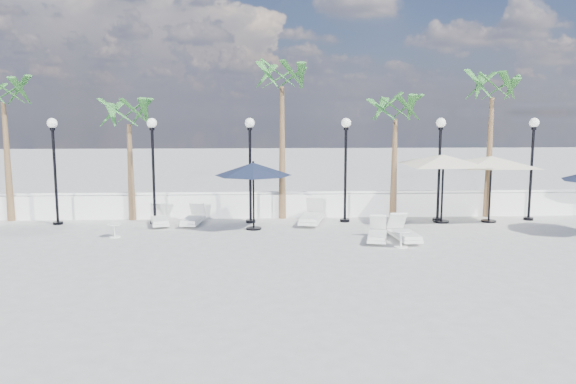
{
  "coord_description": "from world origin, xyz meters",
  "views": [
    {
      "loc": [
        0.4,
        -13.91,
        4.03
      ],
      "look_at": [
        1.26,
        3.91,
        1.5
      ],
      "focal_mm": 35.0,
      "sensor_mm": 36.0,
      "label": 1
    }
  ],
  "objects_px": {
    "lounger_3": "(193,219)",
    "parasol_cream_sq_a": "(492,156)",
    "lounger_5": "(377,234)",
    "parasol_cream_sq_b": "(444,155)",
    "lounger_2": "(160,219)",
    "lounger_4": "(404,233)",
    "parasol_navy_mid": "(253,169)",
    "lounger_6": "(312,216)"
  },
  "relations": [
    {
      "from": "lounger_3",
      "to": "parasol_cream_sq_a",
      "type": "xyz_separation_m",
      "value": [
        10.92,
        -0.02,
        2.22
      ]
    },
    {
      "from": "lounger_3",
      "to": "lounger_5",
      "type": "distance_m",
      "value": 6.78
    },
    {
      "from": "parasol_cream_sq_a",
      "to": "parasol_cream_sq_b",
      "type": "bearing_deg",
      "value": 180.0
    },
    {
      "from": "lounger_3",
      "to": "parasol_cream_sq_a",
      "type": "relative_size",
      "value": 0.33
    },
    {
      "from": "lounger_5",
      "to": "parasol_cream_sq_a",
      "type": "height_order",
      "value": "parasol_cream_sq_a"
    },
    {
      "from": "parasol_cream_sq_a",
      "to": "lounger_2",
      "type": "bearing_deg",
      "value": 179.91
    },
    {
      "from": "lounger_2",
      "to": "parasol_cream_sq_a",
      "type": "relative_size",
      "value": 0.34
    },
    {
      "from": "lounger_3",
      "to": "parasol_cream_sq_b",
      "type": "bearing_deg",
      "value": 7.16
    },
    {
      "from": "lounger_4",
      "to": "parasol_cream_sq_b",
      "type": "distance_m",
      "value": 4.22
    },
    {
      "from": "parasol_navy_mid",
      "to": "parasol_cream_sq_a",
      "type": "bearing_deg",
      "value": 5.94
    },
    {
      "from": "lounger_2",
      "to": "lounger_6",
      "type": "height_order",
      "value": "lounger_6"
    },
    {
      "from": "lounger_3",
      "to": "lounger_2",
      "type": "bearing_deg",
      "value": -172.71
    },
    {
      "from": "lounger_2",
      "to": "lounger_4",
      "type": "distance_m",
      "value": 8.7
    },
    {
      "from": "parasol_cream_sq_b",
      "to": "lounger_6",
      "type": "bearing_deg",
      "value": 179.73
    },
    {
      "from": "parasol_cream_sq_b",
      "to": "lounger_3",
      "type": "bearing_deg",
      "value": 179.88
    },
    {
      "from": "lounger_3",
      "to": "parasol_navy_mid",
      "type": "height_order",
      "value": "parasol_navy_mid"
    },
    {
      "from": "parasol_cream_sq_b",
      "to": "lounger_2",
      "type": "bearing_deg",
      "value": 179.9
    },
    {
      "from": "lounger_2",
      "to": "lounger_6",
      "type": "relative_size",
      "value": 0.83
    },
    {
      "from": "lounger_3",
      "to": "parasol_cream_sq_a",
      "type": "bearing_deg",
      "value": 7.18
    },
    {
      "from": "lounger_6",
      "to": "parasol_navy_mid",
      "type": "height_order",
      "value": "parasol_navy_mid"
    },
    {
      "from": "parasol_navy_mid",
      "to": "parasol_cream_sq_a",
      "type": "relative_size",
      "value": 0.5
    },
    {
      "from": "lounger_2",
      "to": "lounger_4",
      "type": "height_order",
      "value": "lounger_4"
    },
    {
      "from": "lounger_6",
      "to": "parasol_cream_sq_b",
      "type": "xyz_separation_m",
      "value": [
        4.8,
        -0.02,
        2.23
      ]
    },
    {
      "from": "lounger_2",
      "to": "parasol_cream_sq_b",
      "type": "xyz_separation_m",
      "value": [
        10.34,
        -0.02,
        2.28
      ]
    },
    {
      "from": "lounger_6",
      "to": "parasol_navy_mid",
      "type": "relative_size",
      "value": 0.83
    },
    {
      "from": "lounger_3",
      "to": "lounger_4",
      "type": "xyz_separation_m",
      "value": [
        7.0,
        -2.88,
        0.02
      ]
    },
    {
      "from": "lounger_4",
      "to": "lounger_5",
      "type": "xyz_separation_m",
      "value": [
        -0.86,
        -0.01,
        -0.01
      ]
    },
    {
      "from": "parasol_cream_sq_b",
      "to": "parasol_navy_mid",
      "type": "bearing_deg",
      "value": -172.54
    },
    {
      "from": "lounger_3",
      "to": "parasol_cream_sq_b",
      "type": "xyz_separation_m",
      "value": [
        9.12,
        -0.02,
        2.28
      ]
    },
    {
      "from": "lounger_6",
      "to": "lounger_5",
      "type": "bearing_deg",
      "value": -44.07
    },
    {
      "from": "lounger_4",
      "to": "parasol_cream_sq_b",
      "type": "bearing_deg",
      "value": 48.28
    },
    {
      "from": "parasol_cream_sq_a",
      "to": "lounger_4",
      "type": "bearing_deg",
      "value": -143.92
    },
    {
      "from": "parasol_cream_sq_a",
      "to": "lounger_6",
      "type": "bearing_deg",
      "value": 179.81
    },
    {
      "from": "lounger_4",
      "to": "lounger_3",
      "type": "bearing_deg",
      "value": 152.63
    },
    {
      "from": "lounger_2",
      "to": "lounger_3",
      "type": "distance_m",
      "value": 1.21
    },
    {
      "from": "lounger_3",
      "to": "parasol_cream_sq_b",
      "type": "height_order",
      "value": "parasol_cream_sq_b"
    },
    {
      "from": "lounger_4",
      "to": "parasol_cream_sq_a",
      "type": "bearing_deg",
      "value": 31.04
    },
    {
      "from": "lounger_6",
      "to": "parasol_cream_sq_a",
      "type": "bearing_deg",
      "value": 13.51
    },
    {
      "from": "lounger_2",
      "to": "lounger_5",
      "type": "relative_size",
      "value": 1.0
    },
    {
      "from": "parasol_navy_mid",
      "to": "lounger_3",
      "type": "bearing_deg",
      "value": 157.23
    },
    {
      "from": "lounger_3",
      "to": "lounger_4",
      "type": "distance_m",
      "value": 7.56
    },
    {
      "from": "lounger_6",
      "to": "parasol_cream_sq_b",
      "type": "relative_size",
      "value": 0.41
    }
  ]
}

